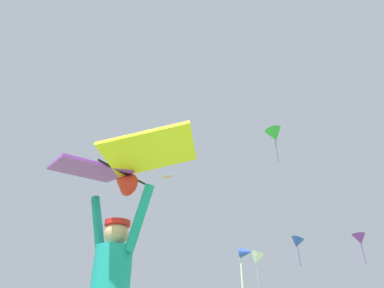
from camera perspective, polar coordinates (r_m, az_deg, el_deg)
The scene contains 7 objects.
held_stunt_kite at distance 3.27m, azimuth -13.40°, elevation -4.04°, with size 1.91×1.07×0.41m.
distant_kite_white_low_right at distance 22.99m, azimuth 11.76°, elevation -20.02°, with size 1.35×1.37×2.22m.
distant_kite_purple_mid_left at distance 35.20m, azimuth 28.62°, elevation -15.17°, with size 1.40×1.39×2.81m.
distant_kite_green_high_right at distance 26.29m, azimuth 15.01°, elevation 1.63°, with size 1.64×1.63×3.18m.
distant_kite_orange_high_left at distance 27.06m, azimuth -4.58°, elevation -5.96°, with size 1.13×1.10×0.42m.
distant_kite_blue_low_left at distance 31.03m, azimuth 18.84°, elevation -16.89°, with size 1.38×1.33×2.70m.
marker_flag at distance 7.43m, azimuth 9.88°, elevation -20.44°, with size 0.30×0.24×2.18m.
Camera 1 is at (1.68, -2.37, 0.82)m, focal length 28.84 mm.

